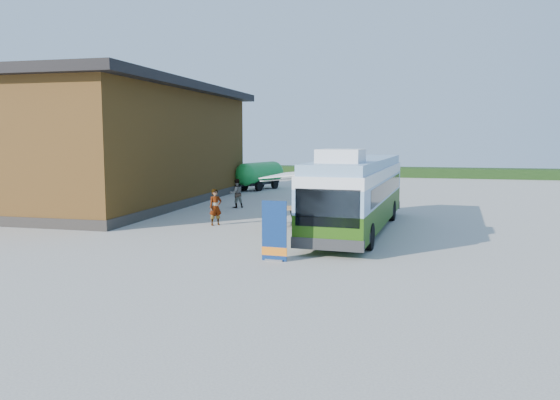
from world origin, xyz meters
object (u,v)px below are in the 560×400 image
(bus, at_px, (357,191))
(person_b, at_px, (236,193))
(picnic_table, at_px, (288,212))
(banner, at_px, (274,236))
(person_a, at_px, (216,207))
(slurry_tanker, at_px, (260,174))

(bus, height_order, person_b, bus)
(picnic_table, height_order, person_b, person_b)
(banner, height_order, picnic_table, banner)
(person_a, bearing_deg, slurry_tanker, 55.48)
(person_a, bearing_deg, bus, -43.81)
(bus, bearing_deg, picnic_table, 172.32)
(banner, distance_m, person_a, 8.13)
(banner, bearing_deg, person_a, 128.67)
(bus, distance_m, picnic_table, 3.57)
(picnic_table, relative_size, slurry_tanker, 0.31)
(bus, distance_m, banner, 7.07)
(picnic_table, bearing_deg, person_a, 179.75)
(bus, relative_size, person_b, 7.18)
(banner, distance_m, picnic_table, 7.47)
(person_a, xyz_separation_m, slurry_tanker, (-2.89, 17.74, 0.40))
(bus, distance_m, person_a, 6.79)
(slurry_tanker, bearing_deg, person_a, -63.13)
(person_b, xyz_separation_m, slurry_tanker, (-1.78, 11.29, 0.41))
(banner, xyz_separation_m, slurry_tanker, (-7.51, 24.43, 0.42))
(banner, height_order, slurry_tanker, slurry_tanker)
(banner, bearing_deg, slurry_tanker, 111.10)
(bus, relative_size, banner, 5.97)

